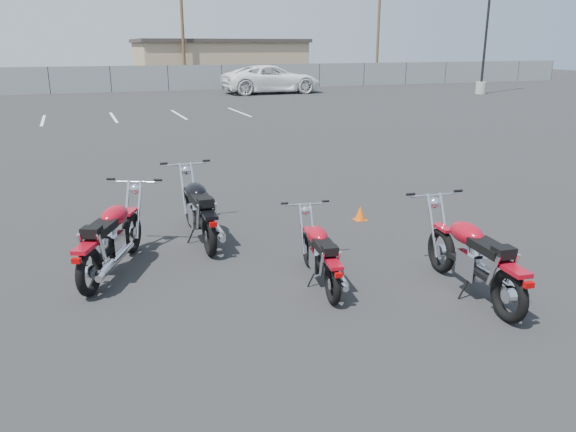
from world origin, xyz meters
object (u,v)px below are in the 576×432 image
object	(u,v)px
motorcycle_front_red	(112,238)
motorcycle_third_red	(321,255)
white_van	(271,71)
motorcycle_second_black	(200,210)
motorcycle_rear_red	(474,258)

from	to	relation	value
motorcycle_front_red	motorcycle_third_red	size ratio (longest dim) A/B	1.19
motorcycle_front_red	motorcycle_third_red	world-z (taller)	motorcycle_front_red
white_van	motorcycle_third_red	bearing A→B (deg)	160.81
motorcycle_front_red	motorcycle_second_black	world-z (taller)	motorcycle_second_black
motorcycle_front_red	motorcycle_second_black	size ratio (longest dim) A/B	0.96
motorcycle_rear_red	motorcycle_third_red	bearing A→B (deg)	149.10
motorcycle_front_red	motorcycle_third_red	distance (m)	3.02
motorcycle_third_red	motorcycle_rear_red	bearing A→B (deg)	-30.90
motorcycle_front_red	motorcycle_third_red	bearing A→B (deg)	-28.73
motorcycle_rear_red	white_van	size ratio (longest dim) A/B	0.30
motorcycle_third_red	motorcycle_rear_red	distance (m)	2.02
motorcycle_second_black	motorcycle_rear_red	world-z (taller)	motorcycle_second_black
motorcycle_second_black	motorcycle_third_red	world-z (taller)	motorcycle_second_black
motorcycle_front_red	motorcycle_rear_red	distance (m)	5.04
motorcycle_front_red	white_van	bearing A→B (deg)	66.61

